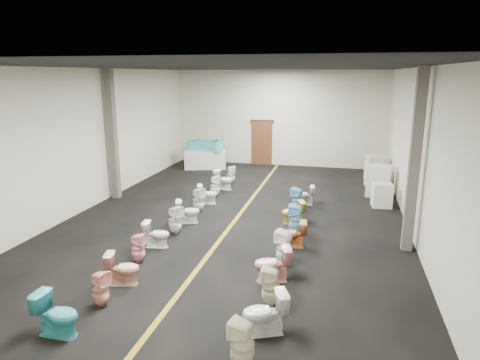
% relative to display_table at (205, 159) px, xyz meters
% --- Properties ---
extents(floor, '(16.00, 16.00, 0.00)m').
position_rel_display_table_xyz_m(floor, '(3.21, -6.46, -0.42)').
color(floor, black).
rests_on(floor, ground).
extents(ceiling, '(16.00, 16.00, 0.00)m').
position_rel_display_table_xyz_m(ceiling, '(3.21, -6.46, 4.08)').
color(ceiling, black).
rests_on(ceiling, ground).
extents(wall_back, '(10.00, 0.00, 10.00)m').
position_rel_display_table_xyz_m(wall_back, '(3.21, 1.54, 1.83)').
color(wall_back, beige).
rests_on(wall_back, ground).
extents(wall_front, '(10.00, 0.00, 10.00)m').
position_rel_display_table_xyz_m(wall_front, '(3.21, -14.46, 1.83)').
color(wall_front, beige).
rests_on(wall_front, ground).
extents(wall_left, '(0.00, 16.00, 16.00)m').
position_rel_display_table_xyz_m(wall_left, '(-1.79, -6.46, 1.83)').
color(wall_left, beige).
rests_on(wall_left, ground).
extents(wall_right, '(0.00, 16.00, 16.00)m').
position_rel_display_table_xyz_m(wall_right, '(8.21, -6.46, 1.83)').
color(wall_right, beige).
rests_on(wall_right, ground).
extents(aisle_stripe, '(0.12, 15.60, 0.01)m').
position_rel_display_table_xyz_m(aisle_stripe, '(3.21, -6.46, -0.42)').
color(aisle_stripe, olive).
rests_on(aisle_stripe, floor).
extents(back_door, '(1.00, 0.10, 2.10)m').
position_rel_display_table_xyz_m(back_door, '(2.41, 1.48, 0.63)').
color(back_door, '#562D19').
rests_on(back_door, floor).
extents(door_frame, '(1.15, 0.08, 0.10)m').
position_rel_display_table_xyz_m(door_frame, '(2.41, 1.49, 1.70)').
color(door_frame, '#331C11').
rests_on(door_frame, back_door).
extents(column_left, '(0.25, 0.25, 4.50)m').
position_rel_display_table_xyz_m(column_left, '(-1.54, -5.46, 1.83)').
color(column_left, '#59544C').
rests_on(column_left, floor).
extents(column_right, '(0.25, 0.25, 4.50)m').
position_rel_display_table_xyz_m(column_right, '(7.96, -7.96, 1.83)').
color(column_right, '#59544C').
rests_on(column_right, floor).
extents(display_table, '(2.08, 1.45, 0.84)m').
position_rel_display_table_xyz_m(display_table, '(0.00, 0.00, 0.00)').
color(display_table, silver).
rests_on(display_table, floor).
extents(bathtub, '(1.86, 0.74, 0.55)m').
position_rel_display_table_xyz_m(bathtub, '(0.00, 0.00, 0.65)').
color(bathtub, '#40B9B5').
rests_on(bathtub, display_table).
extents(appliance_crate_a, '(0.67, 0.67, 0.79)m').
position_rel_display_table_xyz_m(appliance_crate_a, '(7.61, -4.34, -0.02)').
color(appliance_crate_a, silver).
rests_on(appliance_crate_a, floor).
extents(appliance_crate_b, '(0.97, 0.97, 1.11)m').
position_rel_display_table_xyz_m(appliance_crate_b, '(7.61, -3.00, 0.13)').
color(appliance_crate_b, silver).
rests_on(appliance_crate_b, floor).
extents(appliance_crate_c, '(0.92, 0.92, 0.84)m').
position_rel_display_table_xyz_m(appliance_crate_c, '(7.61, -1.76, 0.00)').
color(appliance_crate_c, silver).
rests_on(appliance_crate_c, floor).
extents(appliance_crate_d, '(0.86, 0.86, 1.06)m').
position_rel_display_table_xyz_m(appliance_crate_d, '(7.61, -0.68, 0.11)').
color(appliance_crate_d, beige).
rests_on(appliance_crate_d, floor).
extents(toilet_left_0, '(0.77, 0.45, 0.77)m').
position_rel_display_table_xyz_m(toilet_left_0, '(1.76, -13.25, -0.03)').
color(toilet_left_0, teal).
rests_on(toilet_left_0, floor).
extents(toilet_left_1, '(0.40, 0.40, 0.72)m').
position_rel_display_table_xyz_m(toilet_left_1, '(1.95, -12.24, -0.06)').
color(toilet_left_1, '#E49C85').
rests_on(toilet_left_1, floor).
extents(toilet_left_2, '(0.77, 0.55, 0.71)m').
position_rel_display_table_xyz_m(toilet_left_2, '(1.93, -11.34, -0.07)').
color(toilet_left_2, '#E4A38B').
rests_on(toilet_left_2, floor).
extents(toilet_left_3, '(0.33, 0.33, 0.72)m').
position_rel_display_table_xyz_m(toilet_left_3, '(1.75, -10.29, -0.06)').
color(toilet_left_3, pink).
rests_on(toilet_left_3, floor).
extents(toilet_left_4, '(0.71, 0.47, 0.68)m').
position_rel_display_table_xyz_m(toilet_left_4, '(1.77, -9.32, -0.08)').
color(toilet_left_4, white).
rests_on(toilet_left_4, floor).
extents(toilet_left_5, '(0.47, 0.47, 0.80)m').
position_rel_display_table_xyz_m(toilet_left_5, '(1.88, -8.34, -0.02)').
color(toilet_left_5, white).
rests_on(toilet_left_5, floor).
extents(toilet_left_6, '(0.79, 0.60, 0.71)m').
position_rel_display_table_xyz_m(toilet_left_6, '(1.91, -7.42, -0.07)').
color(toilet_left_6, white).
rests_on(toilet_left_6, floor).
extents(toilet_left_7, '(0.48, 0.47, 0.80)m').
position_rel_display_table_xyz_m(toilet_left_7, '(1.87, -6.37, -0.02)').
color(toilet_left_7, white).
rests_on(toilet_left_7, floor).
extents(toilet_left_8, '(0.75, 0.57, 0.68)m').
position_rel_display_table_xyz_m(toilet_left_8, '(1.87, -5.43, -0.08)').
color(toilet_left_8, white).
rests_on(toilet_left_8, floor).
extents(toilet_left_9, '(0.43, 0.43, 0.77)m').
position_rel_display_table_xyz_m(toilet_left_9, '(1.86, -4.52, -0.03)').
color(toilet_left_9, white).
rests_on(toilet_left_9, floor).
extents(toilet_left_10, '(0.80, 0.56, 0.75)m').
position_rel_display_table_xyz_m(toilet_left_10, '(1.89, -3.48, -0.04)').
color(toilet_left_10, white).
rests_on(toilet_left_10, floor).
extents(toilet_left_11, '(0.37, 0.36, 0.72)m').
position_rel_display_table_xyz_m(toilet_left_11, '(1.93, -2.54, -0.06)').
color(toilet_left_11, white).
rests_on(toilet_left_11, floor).
extents(toilet_right_0, '(0.44, 0.43, 0.81)m').
position_rel_display_table_xyz_m(toilet_right_0, '(4.99, -13.34, -0.02)').
color(toilet_right_0, beige).
rests_on(toilet_right_0, floor).
extents(toilet_right_1, '(0.87, 0.70, 0.78)m').
position_rel_display_table_xyz_m(toilet_right_1, '(5.15, -12.39, -0.03)').
color(toilet_right_1, white).
rests_on(toilet_right_1, floor).
extents(toilet_right_2, '(0.37, 0.36, 0.79)m').
position_rel_display_table_xyz_m(toilet_right_2, '(5.09, -11.46, -0.03)').
color(toilet_right_2, beige).
rests_on(toilet_right_2, floor).
extents(toilet_right_3, '(0.86, 0.65, 0.78)m').
position_rel_display_table_xyz_m(toilet_right_3, '(4.95, -10.47, -0.03)').
color(toilet_right_3, '#EFA59F').
rests_on(toilet_right_3, floor).
extents(toilet_right_4, '(0.49, 0.48, 0.85)m').
position_rel_display_table_xyz_m(toilet_right_4, '(5.09, -9.62, 0.01)').
color(toilet_right_4, white).
rests_on(toilet_right_4, floor).
extents(toilet_right_5, '(0.73, 0.49, 0.70)m').
position_rel_display_table_xyz_m(toilet_right_5, '(5.15, -8.49, -0.07)').
color(toilet_right_5, '#CB7236').
rests_on(toilet_right_5, floor).
extents(toilet_right_6, '(0.39, 0.38, 0.85)m').
position_rel_display_table_xyz_m(toilet_right_6, '(5.11, -7.57, 0.01)').
color(toilet_right_6, '#84CAEE').
rests_on(toilet_right_6, floor).
extents(toilet_right_7, '(0.77, 0.61, 0.69)m').
position_rel_display_table_xyz_m(toilet_right_7, '(4.94, -6.72, -0.08)').
color(toilet_right_7, gold).
rests_on(toilet_right_7, floor).
extents(toilet_right_8, '(0.48, 0.48, 0.81)m').
position_rel_display_table_xyz_m(toilet_right_8, '(4.95, -5.64, -0.02)').
color(toilet_right_8, '#78A7DD').
rests_on(toilet_right_8, floor).
extents(toilet_right_9, '(0.69, 0.45, 0.66)m').
position_rel_display_table_xyz_m(toilet_right_9, '(5.10, -4.74, -0.09)').
color(toilet_right_9, silver).
rests_on(toilet_right_9, floor).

